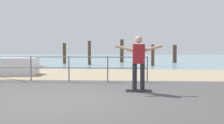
{
  "coord_description": "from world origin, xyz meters",
  "views": [
    {
      "loc": [
        1.44,
        -6.18,
        1.31
      ],
      "look_at": [
        0.87,
        2.0,
        0.9
      ],
      "focal_mm": 39.17,
      "sensor_mm": 36.0,
      "label": 1
    }
  ],
  "objects": [
    {
      "name": "sea_surface",
      "position": [
        0.0,
        35.0,
        0.0
      ],
      "size": [
        72.0,
        50.0,
        0.04
      ],
      "primitive_type": "cube",
      "color": "#75939E",
      "rests_on": "ground"
    },
    {
      "name": "skateboard",
      "position": [
        1.73,
        1.33,
        0.07
      ],
      "size": [
        0.81,
        0.24,
        0.08
      ],
      "color": "black",
      "rests_on": "ground"
    },
    {
      "name": "groyne_post_3",
      "position": [
        3.35,
        13.83,
        0.87
      ],
      "size": [
        0.27,
        0.27,
        1.75
      ],
      "primitive_type": "cylinder",
      "color": "#513826",
      "rests_on": "ground"
    },
    {
      "name": "groyne_post_1",
      "position": [
        -1.99,
        14.75,
        1.05
      ],
      "size": [
        0.27,
        0.27,
        2.09
      ],
      "primitive_type": "cylinder",
      "color": "#513826",
      "rests_on": "ground"
    },
    {
      "name": "skateboarder",
      "position": [
        1.73,
        1.33,
        1.02
      ],
      "size": [
        1.45,
        0.22,
        1.65
      ],
      "color": "#26262B",
      "rests_on": "skateboard"
    },
    {
      "name": "beach_strip",
      "position": [
        0.0,
        7.0,
        0.0
      ],
      "size": [
        24.0,
        6.0,
        0.04
      ],
      "primitive_type": "cube",
      "color": "tan",
      "rests_on": "ground"
    },
    {
      "name": "railing_fence",
      "position": [
        -2.6,
        3.6,
        0.7
      ],
      "size": [
        9.58,
        0.05,
        1.05
      ],
      "color": "slate",
      "rests_on": "ground"
    },
    {
      "name": "groyne_post_2",
      "position": [
        0.68,
        19.11,
        1.19
      ],
      "size": [
        0.38,
        0.38,
        2.38
      ],
      "primitive_type": "cylinder",
      "color": "#513826",
      "rests_on": "ground"
    },
    {
      "name": "ground_plane",
      "position": [
        0.0,
        -1.0,
        0.0
      ],
      "size": [
        24.0,
        10.0,
        0.04
      ],
      "primitive_type": "cube",
      "color": "#474444",
      "rests_on": "ground"
    },
    {
      "name": "groyne_post_0",
      "position": [
        -4.67,
        16.51,
        0.98
      ],
      "size": [
        0.31,
        0.31,
        1.96
      ],
      "primitive_type": "cylinder",
      "color": "#513826",
      "rests_on": "ground"
    },
    {
      "name": "groyne_post_4",
      "position": [
        6.03,
        18.85,
        0.91
      ],
      "size": [
        0.4,
        0.4,
        1.82
      ],
      "primitive_type": "cylinder",
      "color": "#513826",
      "rests_on": "ground"
    }
  ]
}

